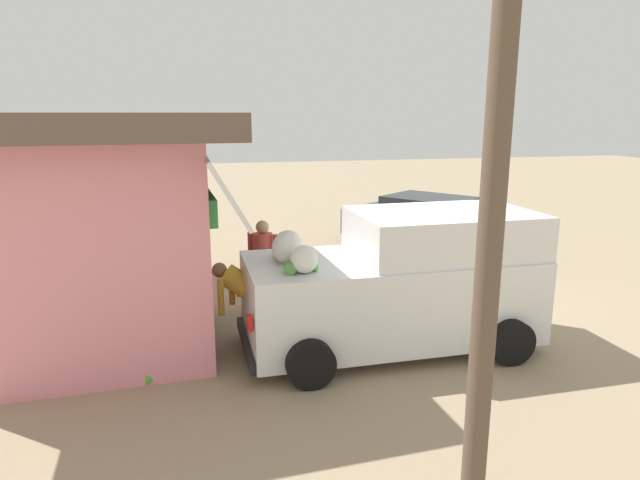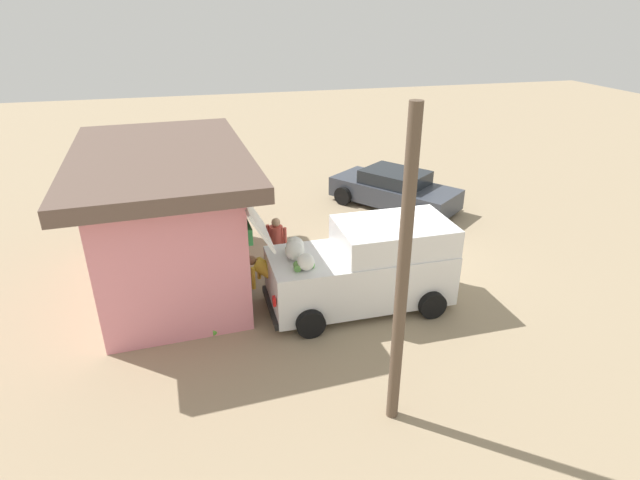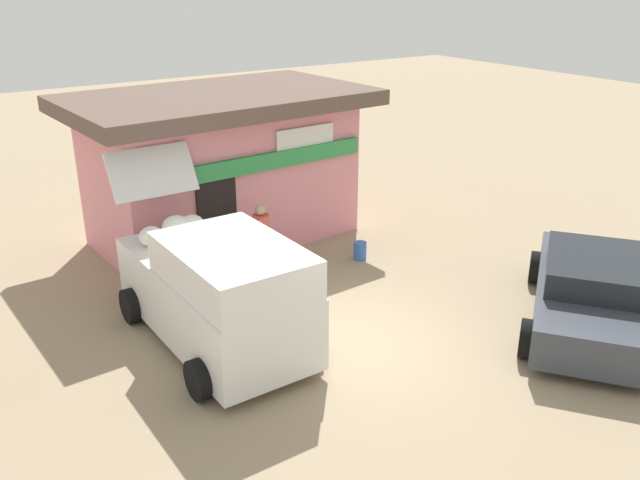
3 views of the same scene
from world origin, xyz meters
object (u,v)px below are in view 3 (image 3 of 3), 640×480
Objects in this scene: storefront_bar at (222,164)px; parked_sedan at (590,292)px; customer_bending at (189,251)px; vendor_standing at (261,237)px; unloaded_banana_pile at (143,263)px; paint_bucket at (360,251)px; delivery_van at (217,290)px.

parked_sedan is at bearing -64.85° from storefront_bar.
customer_bending is (-5.31, 5.29, 0.18)m from parked_sedan.
vendor_standing is 1.28× the size of customer_bending.
storefront_bar is 2.95m from unloaded_banana_pile.
paint_bucket is (1.85, -2.86, -1.59)m from storefront_bar.
customer_bending is at bearing 168.99° from paint_bucket.
delivery_van is 3.61m from unloaded_banana_pile.
unloaded_banana_pile is at bearing 154.43° from paint_bucket.
unloaded_banana_pile is at bearing -159.85° from storefront_bar.
customer_bending is at bearing -67.84° from unloaded_banana_pile.
unloaded_banana_pile is (-0.53, 1.29, -0.60)m from customer_bending.
parked_sedan is at bearing -27.88° from delivery_van.
delivery_van reaches higher than vendor_standing.
delivery_van is at bearing -89.14° from unloaded_banana_pile.
customer_bending is (0.47, 2.23, -0.20)m from delivery_van.
delivery_van is 2.88× the size of vendor_standing.
unloaded_banana_pile is (-2.34, -0.86, -1.58)m from storefront_bar.
vendor_standing is at bearing 43.97° from delivery_van.
storefront_bar is at bearing 115.15° from parked_sedan.
unloaded_banana_pile reaches higher than paint_bucket.
parked_sedan is at bearing -70.23° from paint_bucket.
parked_sedan is 3.61× the size of customer_bending.
customer_bending is 1.52m from unloaded_banana_pile.
delivery_van is 6.55m from parked_sedan.
storefront_bar is 1.44× the size of delivery_van.
customer_bending reaches higher than unloaded_banana_pile.
paint_bucket is (3.66, -0.71, -0.61)m from customer_bending.
vendor_standing is 2.68m from unloaded_banana_pile.
delivery_van is 2.55m from vendor_standing.
vendor_standing is (-0.45, -2.61, -0.83)m from storefront_bar.
delivery_van is at bearing -159.86° from paint_bucket.
unloaded_banana_pile is at bearing 90.86° from delivery_van.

